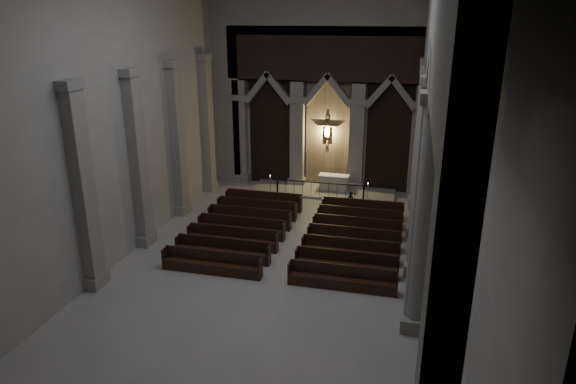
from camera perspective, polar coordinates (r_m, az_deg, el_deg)
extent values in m
plane|color=#A4A19B|center=(21.35, -1.12, -9.23)|extent=(24.00, 24.00, 0.00)
cube|color=#A5A29A|center=(30.79, 4.61, 11.42)|extent=(14.00, 0.10, 12.00)
cube|color=#A5A29A|center=(8.86, -21.92, -10.54)|extent=(14.00, 0.10, 12.00)
cube|color=#A5A29A|center=(22.04, -19.26, 7.26)|extent=(0.10, 24.00, 12.00)
cube|color=#A5A29A|center=(18.72, 20.04, 5.18)|extent=(0.10, 24.00, 12.00)
cube|color=gray|center=(32.11, -5.29, 6.64)|extent=(0.80, 0.50, 6.40)
cube|color=gray|center=(32.88, -5.13, 1.62)|extent=(1.05, 0.70, 0.50)
cube|color=gray|center=(31.71, -5.41, 10.44)|extent=(1.00, 0.65, 0.35)
cube|color=gray|center=(31.15, 1.03, 6.33)|extent=(0.80, 0.50, 6.40)
cube|color=gray|center=(31.94, 1.00, 1.16)|extent=(1.05, 0.70, 0.50)
cube|color=gray|center=(30.74, 1.06, 10.24)|extent=(1.00, 0.65, 0.35)
cube|color=gray|center=(30.58, 7.66, 5.91)|extent=(0.80, 0.50, 6.40)
cube|color=gray|center=(31.39, 7.42, 0.67)|extent=(1.05, 0.70, 0.50)
cube|color=gray|center=(30.16, 7.85, 9.89)|extent=(1.00, 0.65, 0.35)
cube|color=gray|center=(30.44, 14.44, 5.41)|extent=(0.80, 0.50, 6.40)
cube|color=gray|center=(31.25, 13.99, 0.16)|extent=(1.05, 0.70, 0.50)
cube|color=gray|center=(30.02, 14.78, 9.39)|extent=(1.00, 0.65, 0.35)
cube|color=black|center=(31.84, -2.01, 7.16)|extent=(2.60, 0.15, 7.00)
cube|color=#8B775A|center=(31.08, 4.44, 6.81)|extent=(2.60, 0.15, 7.00)
cube|color=black|center=(30.73, 11.11, 6.36)|extent=(2.60, 0.15, 7.00)
cube|color=black|center=(30.09, 4.55, 15.07)|extent=(12.00, 0.50, 3.00)
cube|color=gray|center=(32.12, -6.73, 8.96)|extent=(1.60, 0.50, 9.00)
cube|color=gray|center=(30.19, 16.17, 7.68)|extent=(1.60, 0.50, 9.00)
cube|color=gray|center=(30.01, 4.69, 19.83)|extent=(14.00, 0.50, 3.00)
plane|color=#FFDF72|center=(31.06, 4.43, 6.80)|extent=(1.50, 0.00, 1.50)
cube|color=brown|center=(30.97, 4.40, 6.77)|extent=(0.13, 0.08, 1.80)
cube|color=brown|center=(30.90, 4.42, 7.40)|extent=(1.10, 0.08, 0.13)
cube|color=tan|center=(30.92, 4.38, 6.65)|extent=(0.26, 0.10, 0.60)
sphere|color=tan|center=(30.84, 4.40, 7.38)|extent=(0.17, 0.17, 0.17)
cylinder|color=tan|center=(30.89, 3.92, 7.35)|extent=(0.45, 0.08, 0.08)
cylinder|color=tan|center=(30.80, 4.88, 7.29)|extent=(0.45, 0.08, 0.08)
cube|color=gray|center=(29.36, 14.15, -1.10)|extent=(1.00, 1.00, 0.50)
cylinder|color=gray|center=(28.31, 14.77, 6.03)|extent=(0.70, 0.70, 7.50)
cube|color=gray|center=(27.72, 15.46, 13.79)|extent=(0.95, 0.95, 0.35)
cube|color=gray|center=(25.64, 14.11, -4.14)|extent=(1.00, 1.00, 0.50)
cylinder|color=gray|center=(24.43, 14.82, 3.96)|extent=(0.70, 0.70, 7.50)
cube|color=gray|center=(23.74, 15.63, 12.95)|extent=(0.95, 0.95, 0.35)
cube|color=gray|center=(22.01, 14.05, -8.20)|extent=(1.00, 1.00, 0.50)
cylinder|color=gray|center=(20.58, 14.88, 1.12)|extent=(0.70, 0.70, 7.50)
cube|color=gray|center=(19.77, 15.85, 11.78)|extent=(0.95, 0.95, 0.35)
cube|color=gray|center=(18.53, 13.96, -13.81)|extent=(1.00, 1.00, 0.50)
cylinder|color=gray|center=(16.82, 14.98, -3.01)|extent=(0.70, 0.70, 7.50)
cube|color=gray|center=(15.81, 16.19, 10.02)|extent=(0.95, 0.95, 0.35)
cube|color=gray|center=(30.05, 14.85, 7.94)|extent=(0.55, 1.20, 9.20)
cube|color=gray|center=(31.56, -8.61, 0.71)|extent=(0.60, 1.00, 0.50)
cube|color=gray|center=(30.58, -8.96, 7.39)|extent=(0.50, 0.80, 7.50)
cube|color=gray|center=(30.04, -9.35, 14.59)|extent=(0.60, 1.00, 0.35)
cube|color=gray|center=(28.12, -11.64, -1.82)|extent=(0.60, 1.00, 0.50)
cube|color=gray|center=(27.03, -12.17, 5.62)|extent=(0.50, 0.80, 7.50)
cube|color=gray|center=(26.41, -12.77, 13.75)|extent=(0.60, 1.00, 0.35)
cube|color=gray|center=(24.86, -15.50, -5.03)|extent=(0.60, 1.00, 0.50)
cube|color=gray|center=(23.61, -16.30, 3.30)|extent=(0.50, 0.80, 7.50)
cube|color=gray|center=(22.90, -17.22, 12.59)|extent=(0.60, 1.00, 0.35)
cube|color=gray|center=(21.84, -20.53, -9.13)|extent=(0.60, 1.00, 0.50)
cube|color=gray|center=(20.41, -21.75, 0.21)|extent=(0.50, 0.80, 7.50)
cube|color=gray|center=(19.59, -23.16, 10.91)|extent=(0.60, 1.00, 0.35)
cube|color=gray|center=(30.83, 3.90, 0.10)|extent=(8.50, 2.60, 0.15)
cube|color=beige|center=(30.79, 5.12, 1.05)|extent=(1.66, 0.65, 0.88)
cube|color=white|center=(30.65, 5.14, 1.86)|extent=(1.80, 0.72, 0.04)
cube|color=black|center=(29.51, 3.56, 1.03)|extent=(5.05, 0.05, 0.05)
cube|color=black|center=(30.17, -1.18, 0.57)|extent=(0.09, 0.09, 1.01)
cube|color=black|center=(29.35, 8.40, -0.19)|extent=(0.09, 0.09, 1.01)
cylinder|color=black|center=(30.06, -0.25, 0.44)|extent=(0.02, 0.02, 0.93)
cylinder|color=black|center=(29.95, 0.69, 0.37)|extent=(0.02, 0.02, 0.93)
cylinder|color=black|center=(29.85, 1.63, 0.29)|extent=(0.02, 0.02, 0.93)
cylinder|color=black|center=(29.75, 2.58, 0.22)|extent=(0.02, 0.02, 0.93)
cylinder|color=black|center=(29.67, 3.54, 0.14)|extent=(0.02, 0.02, 0.93)
cylinder|color=black|center=(29.59, 4.50, 0.07)|extent=(0.02, 0.02, 0.93)
cylinder|color=black|center=(29.52, 5.47, -0.01)|extent=(0.02, 0.02, 0.93)
cylinder|color=black|center=(29.46, 6.44, -0.09)|extent=(0.02, 0.02, 0.93)
cylinder|color=black|center=(29.40, 7.42, -0.16)|extent=(0.02, 0.02, 0.93)
cylinder|color=olive|center=(30.19, -1.97, -0.39)|extent=(0.21, 0.21, 0.04)
cylinder|color=olive|center=(30.02, -1.98, 0.53)|extent=(0.03, 0.03, 1.03)
cylinder|color=olive|center=(29.86, -1.99, 1.46)|extent=(0.11, 0.11, 0.02)
cylinder|color=#F2E7CB|center=(29.83, -2.00, 1.63)|extent=(0.04, 0.04, 0.18)
sphere|color=#E8A451|center=(29.80, -2.00, 1.83)|extent=(0.04, 0.04, 0.04)
cylinder|color=olive|center=(29.30, 8.78, -1.25)|extent=(0.21, 0.21, 0.04)
cylinder|color=olive|center=(29.13, 8.83, -0.33)|extent=(0.03, 0.03, 0.99)
cylinder|color=olive|center=(28.97, 8.88, 0.59)|extent=(0.10, 0.10, 0.02)
cylinder|color=#F2E7CB|center=(28.94, 8.89, 0.76)|extent=(0.04, 0.04, 0.17)
sphere|color=#E8A451|center=(28.91, 8.90, 0.96)|extent=(0.04, 0.04, 0.04)
cube|color=black|center=(28.19, -2.74, -1.43)|extent=(4.20, 0.40, 0.45)
cube|color=black|center=(28.19, -2.65, -0.40)|extent=(4.20, 0.07, 0.50)
cube|color=black|center=(28.74, -6.77, -0.65)|extent=(0.06, 0.45, 0.90)
cube|color=black|center=(27.62, 1.45, -1.36)|extent=(0.06, 0.45, 0.90)
cube|color=black|center=(27.24, 8.24, -2.37)|extent=(4.20, 0.40, 0.45)
cube|color=black|center=(27.25, 8.33, -1.30)|extent=(4.20, 0.07, 0.50)
cube|color=black|center=(27.41, 3.89, -1.57)|extent=(0.06, 0.45, 0.90)
cube|color=black|center=(27.08, 12.69, -2.28)|extent=(0.06, 0.45, 0.90)
cube|color=black|center=(27.05, -3.49, -2.36)|extent=(4.20, 0.40, 0.45)
cube|color=black|center=(27.05, -3.39, -1.28)|extent=(4.20, 0.07, 0.50)
cube|color=black|center=(27.63, -7.67, -1.52)|extent=(0.06, 0.45, 0.90)
cube|color=black|center=(26.46, 0.86, -2.30)|extent=(0.06, 0.45, 0.90)
cube|color=black|center=(26.07, 7.95, -3.37)|extent=(4.20, 0.40, 0.45)
cube|color=black|center=(26.07, 8.04, -2.25)|extent=(4.20, 0.07, 0.50)
cube|color=black|center=(26.24, 3.41, -2.53)|extent=(0.06, 0.45, 0.90)
cube|color=black|center=(25.90, 12.61, -3.29)|extent=(0.06, 0.45, 0.90)
cube|color=black|center=(25.94, -4.31, -3.36)|extent=(4.20, 0.40, 0.45)
cube|color=black|center=(25.92, -4.21, -2.23)|extent=(4.20, 0.07, 0.50)
cube|color=black|center=(26.54, -8.65, -2.47)|extent=(0.06, 0.45, 0.90)
cube|color=black|center=(25.32, 0.22, -3.33)|extent=(0.06, 0.45, 0.90)
cube|color=black|center=(24.91, 7.64, -4.47)|extent=(4.20, 0.40, 0.45)
cube|color=black|center=(24.90, 7.74, -3.30)|extent=(4.20, 0.07, 0.50)
cube|color=black|center=(25.09, 2.88, -3.58)|extent=(0.06, 0.45, 0.90)
cube|color=black|center=(24.73, 12.52, -4.39)|extent=(0.06, 0.45, 0.90)
cube|color=black|center=(24.83, -5.21, -4.45)|extent=(4.20, 0.40, 0.45)
cube|color=black|center=(24.81, -5.10, -3.28)|extent=(4.20, 0.07, 0.50)
cube|color=black|center=(25.46, -9.72, -3.49)|extent=(0.06, 0.45, 0.90)
cube|color=black|center=(24.18, -0.48, -4.46)|extent=(0.06, 0.45, 0.90)
cube|color=black|center=(23.76, 7.29, -5.68)|extent=(4.20, 0.40, 0.45)
cube|color=black|center=(23.73, 7.39, -4.45)|extent=(4.20, 0.07, 0.50)
cube|color=black|center=(23.94, 2.30, -4.73)|extent=(0.06, 0.45, 0.90)
cube|color=black|center=(23.57, 12.42, -5.61)|extent=(0.06, 0.45, 0.90)
cube|color=black|center=(23.74, -6.19, -5.65)|extent=(4.20, 0.40, 0.45)
cube|color=black|center=(23.71, -6.07, -4.42)|extent=(4.20, 0.07, 0.50)
cube|color=black|center=(24.40, -10.87, -4.60)|extent=(0.06, 0.45, 0.90)
cube|color=black|center=(23.07, -1.26, -5.69)|extent=(0.06, 0.45, 0.90)
cube|color=black|center=(22.62, 6.91, -7.00)|extent=(4.20, 0.40, 0.45)
cube|color=black|center=(22.58, 7.02, -5.71)|extent=(4.20, 0.07, 0.50)
cube|color=black|center=(22.82, 1.66, -5.99)|extent=(0.06, 0.45, 0.90)
cube|color=black|center=(22.42, 12.31, -6.94)|extent=(0.06, 0.45, 0.90)
cube|color=black|center=(22.68, -7.26, -6.95)|extent=(4.20, 0.40, 0.45)
cube|color=black|center=(22.63, -7.15, -5.66)|extent=(4.20, 0.07, 0.50)
cube|color=black|center=(23.36, -12.14, -5.81)|extent=(0.06, 0.45, 0.90)
cube|color=black|center=(21.97, -2.11, -7.05)|extent=(0.06, 0.45, 0.90)
cube|color=black|center=(21.49, 6.48, -8.47)|extent=(4.20, 0.40, 0.45)
cube|color=black|center=(21.45, 6.60, -7.11)|extent=(4.20, 0.07, 0.50)
cube|color=black|center=(21.70, 0.95, -7.38)|extent=(0.06, 0.45, 0.90)
cube|color=black|center=(21.28, 12.18, -8.42)|extent=(0.06, 0.45, 0.90)
cube|color=black|center=(21.63, -8.46, -8.38)|extent=(4.20, 0.40, 0.45)
cube|color=black|center=(21.57, -8.33, -7.03)|extent=(4.20, 0.07, 0.50)
cube|color=black|center=(22.35, -13.53, -7.13)|extent=(0.06, 0.45, 0.90)
cube|color=black|center=(20.88, -3.06, -8.55)|extent=(0.06, 0.45, 0.90)
cube|color=black|center=(20.39, 6.01, -10.10)|extent=(4.20, 0.40, 0.45)
cube|color=black|center=(20.32, 6.13, -8.67)|extent=(4.20, 0.07, 0.50)
cube|color=black|center=(20.60, 0.16, -8.93)|extent=(0.06, 0.45, 0.90)
cube|color=black|center=(20.16, 12.05, -10.07)|extent=(0.06, 0.45, 0.90)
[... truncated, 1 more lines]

